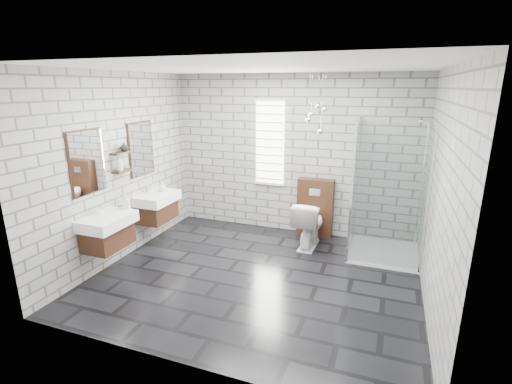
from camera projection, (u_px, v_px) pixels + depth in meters
The scene contains 20 objects.
floor at pixel (256, 276), 5.05m from camera, with size 4.20×3.60×0.02m, color black.
ceiling at pixel (256, 66), 4.31m from camera, with size 4.20×3.60×0.02m, color white.
wall_back at pixel (293, 156), 6.32m from camera, with size 4.20×0.02×2.70m, color #9F9F9A.
wall_front at pixel (181, 230), 3.04m from camera, with size 4.20×0.02×2.70m, color #9F9F9A.
wall_left at pixel (120, 168), 5.37m from camera, with size 0.02×3.60×2.70m, color #9F9F9A.
wall_right at pixel (440, 196), 3.99m from camera, with size 0.02×3.60×2.70m, color #9F9F9A.
vanity_left at pixel (105, 222), 4.91m from camera, with size 0.47×0.70×1.57m.
vanity_right at pixel (155, 199), 5.92m from camera, with size 0.47×0.70×1.57m.
shelf_lower at pixel (122, 171), 5.31m from camera, with size 0.14×0.30×0.03m, color #3B2112.
shelf_upper at pixel (120, 153), 5.24m from camera, with size 0.14×0.30×0.03m, color #3B2112.
window at pixel (270, 143), 6.37m from camera, with size 0.56×0.05×1.48m.
cistern_panel at pixel (315, 208), 6.30m from camera, with size 0.60×0.20×1.00m, color #3B2112.
flush_plate at pixel (315, 192), 6.12m from camera, with size 0.18×0.01×0.12m, color silver.
shower_enclosure at pixel (379, 225), 5.49m from camera, with size 1.00×1.00×2.03m.
pendant_cluster at pixel (316, 115), 5.57m from camera, with size 0.29×0.24×0.91m.
toilet at pixel (309, 224), 5.91m from camera, with size 0.42×0.74×0.75m, color white.
soap_bottle_a at pixel (126, 202), 5.12m from camera, with size 0.09×0.09×0.21m, color #B2B2B2.
soap_bottle_b at pixel (162, 186), 5.99m from camera, with size 0.12×0.12×0.16m, color #B2B2B2.
soap_bottle_c at pixel (119, 163), 5.22m from camera, with size 0.09×0.09×0.24m, color #B2B2B2.
vase at pixel (124, 147), 5.28m from camera, with size 0.12×0.12×0.13m, color #B2B2B2.
Camera 1 is at (1.55, -4.27, 2.49)m, focal length 26.00 mm.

